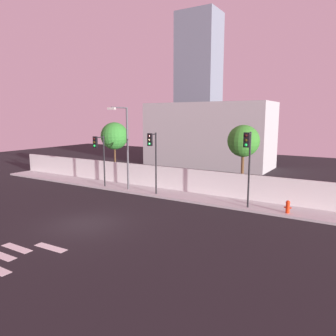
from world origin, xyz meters
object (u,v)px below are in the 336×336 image
Objects in this scene: traffic_light_right at (153,150)px; roadside_tree_midleft at (243,141)px; roadside_tree_leftmost at (114,136)px; traffic_light_center at (248,154)px; traffic_light_left at (99,150)px; street_lamp_curbside at (125,141)px; fire_hydrant at (288,206)px.

traffic_light_right is 0.86× the size of roadside_tree_midleft.
traffic_light_center is at bearing -14.06° from roadside_tree_leftmost.
traffic_light_left is 5.30m from traffic_light_right.
traffic_light_left is 0.78× the size of roadside_tree_leftmost.
traffic_light_right is 2.97m from street_lamp_curbside.
roadside_tree_leftmost is (-13.69, 3.43, 0.51)m from traffic_light_center.
street_lamp_curbside is at bearing -160.39° from roadside_tree_midleft.
roadside_tree_midleft reaches higher than traffic_light_center.
fire_hydrant is 6.02m from roadside_tree_midleft.
street_lamp_curbside is (2.41, 0.41, 0.83)m from traffic_light_left.
traffic_light_left is at bearing -69.23° from roadside_tree_leftmost.
traffic_light_right reaches higher than fire_hydrant.
traffic_light_right is 7.48m from roadside_tree_leftmost.
traffic_light_right reaches higher than traffic_light_left.
traffic_light_right is at bearing -8.09° from street_lamp_curbside.
traffic_light_center is at bearing -167.02° from fire_hydrant.
fire_hydrant is 0.15× the size of roadside_tree_midleft.
roadside_tree_midleft is at bearing 19.61° from street_lamp_curbside.
fire_hydrant is (12.41, 0.18, -3.52)m from street_lamp_curbside.
traffic_light_center is 0.91× the size of roadside_tree_midleft.
roadside_tree_leftmost is 12.26m from roadside_tree_midleft.
street_lamp_curbside reaches higher than traffic_light_center.
roadside_tree_midleft is at bearing 112.65° from traffic_light_center.
street_lamp_curbside is 8.29× the size of fire_hydrant.
traffic_light_left is 0.65× the size of street_lamp_curbside.
roadside_tree_midleft is (-3.87, 2.87, 3.62)m from fire_hydrant.
street_lamp_curbside is (-2.89, 0.41, 0.55)m from traffic_light_right.
traffic_light_right is 6.66m from roadside_tree_midleft.
traffic_light_left is 12.39m from traffic_light_center.
roadside_tree_leftmost reaches higher than traffic_light_center.
street_lamp_curbside is at bearing -39.29° from roadside_tree_leftmost.
traffic_light_right is at bearing -27.60° from roadside_tree_leftmost.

